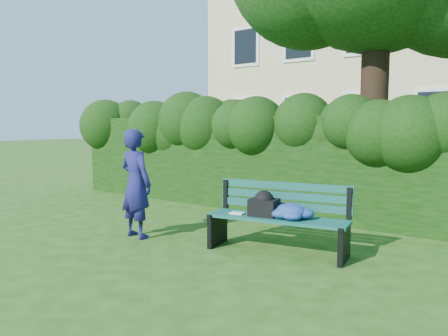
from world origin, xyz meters
The scene contains 5 objects.
ground centered at (0.00, 0.00, 0.00)m, with size 80.00×80.00×0.00m, color #1F4C14.
apartment_building centered at (0.00, 13.99, 6.00)m, with size 16.00×8.08×12.00m.
hedge centered at (0.00, 2.20, 0.90)m, with size 10.00×1.00×1.80m.
park_bench centered at (1.47, -0.16, 0.50)m, with size 1.88×0.89×0.89m.
man_reading centered at (-0.58, -0.76, 0.80)m, with size 0.58×0.38×1.59m, color navy.
Camera 1 is at (4.25, -5.01, 1.66)m, focal length 35.00 mm.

